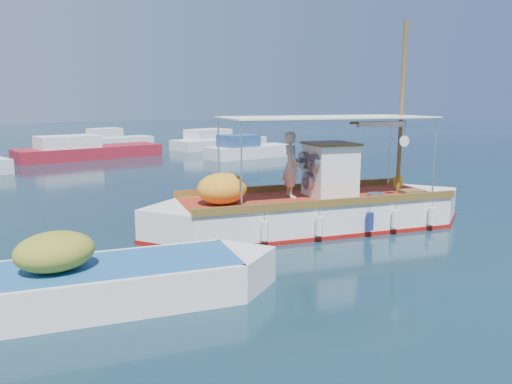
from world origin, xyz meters
TOP-DOWN VIEW (x-y plane):
  - ground at (0.00, 0.00)m, footprint 160.00×160.00m
  - fishing_caique at (0.56, -0.35)m, footprint 10.29×5.24m
  - dinghy at (-6.72, -2.15)m, footprint 6.85×3.43m
  - bg_boat_n at (1.25, 22.76)m, footprint 9.64×3.01m
  - bg_boat_ne at (10.42, 16.57)m, footprint 6.13×2.21m
  - bg_boat_e at (12.53, 23.61)m, footprint 8.62×3.54m
  - bg_boat_far_n at (6.09, 29.99)m, footprint 6.46×2.54m

SIDE VIEW (x-z plane):
  - ground at x=0.00m, z-range 0.00..0.00m
  - dinghy at x=-6.72m, z-range -0.51..1.24m
  - bg_boat_n at x=1.25m, z-range -0.41..1.39m
  - bg_boat_ne at x=10.42m, z-range -0.41..1.39m
  - bg_boat_e at x=12.53m, z-range -0.41..1.39m
  - bg_boat_far_n at x=6.09m, z-range -0.41..1.39m
  - fishing_caique at x=0.56m, z-range -2.71..3.88m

